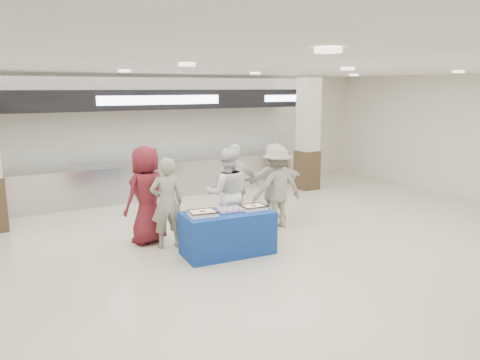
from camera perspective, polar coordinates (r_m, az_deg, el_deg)
ground at (r=8.04m, az=3.99°, el=-9.63°), size 14.00×14.00×0.00m
serving_line at (r=12.47m, az=-9.93°, el=3.22°), size 8.70×0.85×2.80m
column_right at (r=13.34m, az=8.27°, el=5.39°), size 0.55×0.55×3.20m
display_table at (r=8.17m, az=-1.52°, el=-6.48°), size 1.61×0.90×0.75m
sheet_cake_left at (r=7.86m, az=-4.59°, el=-4.01°), size 0.50×0.41×0.10m
sheet_cake_right at (r=8.24m, az=1.66°, el=-3.30°), size 0.42×0.34×0.09m
cupcake_tray at (r=8.12m, az=-1.32°, el=-3.63°), size 0.39×0.31×0.06m
civilian_maroon at (r=8.79m, az=-11.29°, el=-1.80°), size 1.03×0.84×1.82m
soldier_a at (r=8.48m, az=-8.90°, el=-2.78°), size 0.66×0.48×1.65m
chef_tall at (r=8.92m, az=-1.58°, el=-1.65°), size 1.03×0.93×1.74m
chef_short at (r=9.63m, az=-0.52°, el=-0.73°), size 1.06×0.54×1.73m
soldier_b at (r=9.65m, az=4.56°, el=-0.86°), size 1.14×0.72×1.69m
civilian_white at (r=10.21m, az=4.17°, el=-0.17°), size 1.57×0.51×1.69m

